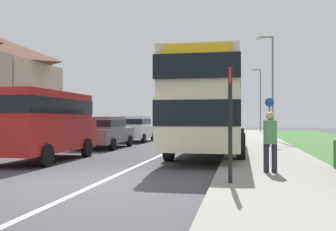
# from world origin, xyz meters

# --- Properties ---
(ground_plane) EXTENTS (120.00, 120.00, 0.00)m
(ground_plane) POSITION_xyz_m (0.00, 0.00, 0.00)
(ground_plane) COLOR #424247
(lane_marking_centre) EXTENTS (0.14, 60.00, 0.01)m
(lane_marking_centre) POSITION_xyz_m (0.00, 8.00, 0.00)
(lane_marking_centre) COLOR silver
(lane_marking_centre) RESTS_ON ground_plane
(pavement_near_side) EXTENTS (3.20, 68.00, 0.12)m
(pavement_near_side) POSITION_xyz_m (4.20, 6.00, 0.06)
(pavement_near_side) COLOR gray
(pavement_near_side) RESTS_ON ground_plane
(double_decker_bus) EXTENTS (2.80, 11.20, 3.70)m
(double_decker_bus) POSITION_xyz_m (1.97, 8.05, 2.14)
(double_decker_bus) COLOR beige
(double_decker_bus) RESTS_ON ground_plane
(parked_van_red) EXTENTS (2.11, 5.16, 2.44)m
(parked_van_red) POSITION_xyz_m (-3.64, 4.15, 1.43)
(parked_van_red) COLOR #B21E1E
(parked_van_red) RESTS_ON ground_plane
(parked_car_grey) EXTENTS (2.00, 4.45, 1.59)m
(parked_car_grey) POSITION_xyz_m (-3.60, 10.15, 0.88)
(parked_car_grey) COLOR slate
(parked_car_grey) RESTS_ON ground_plane
(parked_car_white) EXTENTS (1.89, 4.28, 1.65)m
(parked_car_white) POSITION_xyz_m (-3.48, 15.68, 0.91)
(parked_car_white) COLOR silver
(parked_car_white) RESTS_ON ground_plane
(pedestrian_at_stop) EXTENTS (0.34, 0.34, 1.67)m
(pedestrian_at_stop) POSITION_xyz_m (3.96, 1.71, 0.98)
(pedestrian_at_stop) COLOR #23232D
(pedestrian_at_stop) RESTS_ON ground_plane
(bus_stop_sign) EXTENTS (0.09, 0.52, 2.60)m
(bus_stop_sign) POSITION_xyz_m (3.00, -0.12, 1.54)
(bus_stop_sign) COLOR black
(bus_stop_sign) RESTS_ON ground_plane
(cycle_route_sign) EXTENTS (0.44, 0.08, 2.52)m
(cycle_route_sign) POSITION_xyz_m (4.60, 11.28, 1.43)
(cycle_route_sign) COLOR slate
(cycle_route_sign) RESTS_ON ground_plane
(street_lamp_mid) EXTENTS (1.14, 0.20, 6.79)m
(street_lamp_mid) POSITION_xyz_m (5.10, 17.13, 3.94)
(street_lamp_mid) COLOR slate
(street_lamp_mid) RESTS_ON ground_plane
(street_lamp_far) EXTENTS (1.14, 0.20, 6.85)m
(street_lamp_far) POSITION_xyz_m (5.14, 34.46, 3.97)
(street_lamp_far) COLOR slate
(street_lamp_far) RESTS_ON ground_plane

